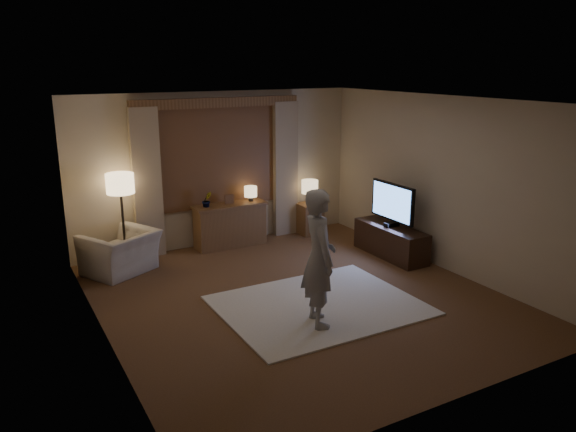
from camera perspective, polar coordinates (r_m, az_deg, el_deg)
room at (r=7.61m, az=-0.71°, el=2.29°), size 5.04×5.54×2.64m
rug at (r=7.38m, az=3.16°, el=-9.04°), size 2.50×2.00×0.02m
sideboard at (r=9.64m, az=-5.91°, el=-1.01°), size 1.20×0.40×0.70m
picture_frame at (r=9.53m, az=-5.98°, el=1.58°), size 0.16×0.02×0.20m
plant at (r=9.37m, az=-8.24°, el=1.59°), size 0.17×0.13×0.30m
table_lamp_sideboard at (r=9.66m, az=-3.82°, el=2.43°), size 0.22×0.22×0.30m
floor_lamp at (r=8.87m, az=-16.66°, el=2.69°), size 0.42×0.42×1.44m
armchair at (r=8.74m, az=-16.66°, el=-3.57°), size 1.26×1.21×0.63m
side_table at (r=10.31m, az=2.20°, el=-0.27°), size 0.40×0.40×0.56m
table_lamp_side at (r=10.16m, az=2.23°, el=2.92°), size 0.30×0.30×0.44m
tv_stand at (r=9.26m, az=10.39°, el=-2.53°), size 0.45×1.40×0.50m
tv at (r=9.09m, az=10.58°, el=1.31°), size 0.24×0.98×0.71m
person at (r=6.58m, az=3.17°, el=-4.27°), size 0.54×0.69×1.66m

